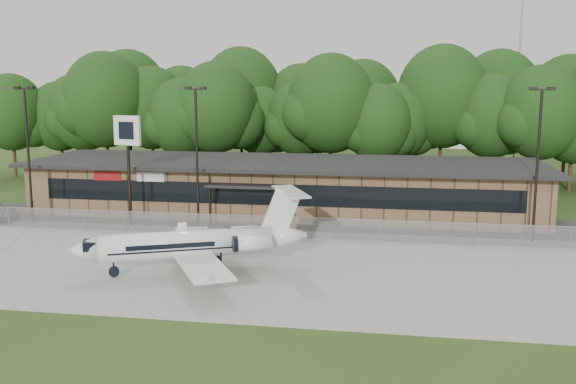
# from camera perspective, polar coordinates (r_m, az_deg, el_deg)

# --- Properties ---
(ground) EXTENTS (160.00, 160.00, 0.00)m
(ground) POSITION_cam_1_polar(r_m,az_deg,el_deg) (30.25, -8.26, -10.65)
(ground) COLOR #2F4619
(ground) RESTS_ON ground
(apron) EXTENTS (64.00, 18.00, 0.08)m
(apron) POSITION_cam_1_polar(r_m,az_deg,el_deg) (37.54, -4.52, -6.47)
(apron) COLOR #9E9B93
(apron) RESTS_ON ground
(parking_lot) EXTENTS (50.00, 9.00, 0.06)m
(parking_lot) POSITION_cam_1_polar(r_m,az_deg,el_deg) (48.44, -1.22, -2.78)
(parking_lot) COLOR #383835
(parking_lot) RESTS_ON ground
(terminal) EXTENTS (41.00, 11.65, 4.30)m
(terminal) POSITION_cam_1_polar(r_m,az_deg,el_deg) (52.33, -0.32, 0.54)
(terminal) COLOR brown
(terminal) RESTS_ON ground
(fence) EXTENTS (46.00, 0.04, 1.52)m
(fence) POSITION_cam_1_polar(r_m,az_deg,el_deg) (43.97, -2.32, -3.07)
(fence) COLOR gray
(fence) RESTS_ON ground
(treeline) EXTENTS (72.00, 12.00, 15.00)m
(treeline) POSITION_cam_1_polar(r_m,az_deg,el_deg) (69.60, 2.25, 7.19)
(treeline) COLOR #1B3B12
(treeline) RESTS_ON ground
(radio_mast) EXTENTS (0.20, 0.20, 25.00)m
(radio_mast) POSITION_cam_1_polar(r_m,az_deg,el_deg) (76.14, 19.84, 10.61)
(radio_mast) COLOR gray
(radio_mast) RESTS_ON ground
(light_pole_left) EXTENTS (1.55, 0.30, 10.23)m
(light_pole_left) POSITION_cam_1_polar(r_m,az_deg,el_deg) (51.30, -22.13, 3.93)
(light_pole_left) COLOR black
(light_pole_left) RESTS_ON ground
(light_pole_mid) EXTENTS (1.55, 0.30, 10.23)m
(light_pole_mid) POSITION_cam_1_polar(r_m,az_deg,el_deg) (45.85, -8.12, 3.95)
(light_pole_mid) COLOR black
(light_pole_mid) RESTS_ON ground
(light_pole_right) EXTENTS (1.55, 0.30, 10.23)m
(light_pole_right) POSITION_cam_1_polar(r_m,az_deg,el_deg) (44.64, 21.34, 3.24)
(light_pole_right) COLOR black
(light_pole_right) RESTS_ON ground
(business_jet) EXTENTS (13.19, 11.76, 4.55)m
(business_jet) POSITION_cam_1_polar(r_m,az_deg,el_deg) (35.95, -8.15, -4.65)
(business_jet) COLOR white
(business_jet) RESTS_ON ground
(pole_sign) EXTENTS (2.14, 0.65, 8.16)m
(pole_sign) POSITION_cam_1_polar(r_m,az_deg,el_deg) (47.96, -14.07, 4.32)
(pole_sign) COLOR black
(pole_sign) RESTS_ON ground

